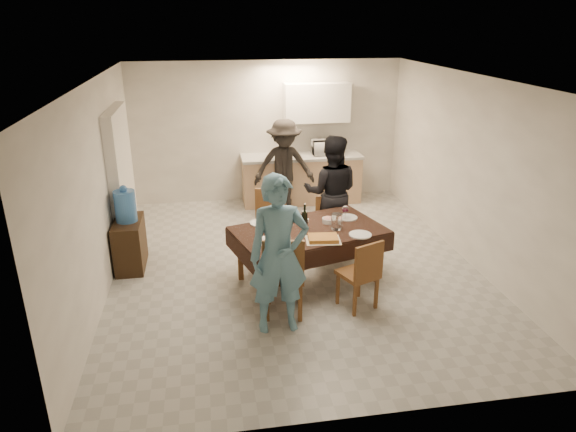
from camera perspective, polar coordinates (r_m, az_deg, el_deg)
name	(u,v)px	position (r m, az deg, el deg)	size (l,w,h in m)	color
floor	(295,266)	(7.34, 0.75, -5.58)	(5.00, 6.00, 0.02)	#AFAFAA
ceiling	(296,78)	(6.59, 0.86, 15.03)	(5.00, 6.00, 0.02)	white
wall_back	(267,132)	(9.73, -2.33, 9.31)	(5.00, 0.02, 2.60)	white
wall_front	(361,289)	(4.16, 8.12, -7.99)	(5.00, 0.02, 2.60)	white
wall_left	(100,188)	(6.89, -20.17, 2.91)	(0.02, 6.00, 2.60)	white
wall_right	(470,170)	(7.68, 19.56, 4.81)	(0.02, 6.00, 2.60)	white
stub_partition	(122,179)	(8.08, -17.98, 3.92)	(0.15, 1.40, 2.10)	silver
kitchen_base_cabinet	(301,180)	(9.73, 1.49, 4.02)	(2.20, 0.60, 0.86)	tan
kitchen_worktop	(302,157)	(9.61, 1.52, 6.62)	(2.24, 0.64, 0.05)	#A7A7A3
upper_cabinet	(317,103)	(9.60, 3.22, 12.47)	(1.20, 0.34, 0.70)	white
dining_table	(309,232)	(6.68, 2.34, -1.74)	(2.13, 1.59, 0.74)	black
chair_near_left	(285,269)	(5.88, -0.33, -5.87)	(0.54, 0.55, 0.56)	brown
chair_near_right	(360,269)	(6.12, 8.04, -5.82)	(0.53, 0.55, 0.49)	brown
chair_far_left	(268,222)	(7.25, -2.19, -0.66)	(0.58, 0.59, 0.54)	brown
chair_far_right	(330,224)	(7.45, 4.68, -0.86)	(0.45, 0.45, 0.46)	brown
console	(130,244)	(7.52, -17.15, -2.99)	(0.38, 0.75, 0.70)	#301F10
water_jug	(125,206)	(7.31, -17.63, 1.05)	(0.29, 0.29, 0.43)	#4283D5
wine_bottle	(305,216)	(6.64, 1.86, -0.01)	(0.08, 0.08, 0.33)	black
water_pitcher	(336,221)	(6.66, 5.40, -0.61)	(0.14, 0.14, 0.21)	white
savoury_tart	(323,238)	(6.34, 3.92, -2.50)	(0.42, 0.32, 0.05)	#C9863B
salad_bowl	(328,220)	(6.88, 4.50, -0.49)	(0.17, 0.17, 0.06)	silver
mushroom_dish	(301,220)	(6.91, 1.48, -0.48)	(0.19, 0.19, 0.03)	silver
wine_glass_a	(269,233)	(6.32, -2.08, -1.88)	(0.08, 0.08, 0.18)	white
wine_glass_b	(345,212)	(6.98, 6.37, 0.39)	(0.09, 0.09, 0.21)	white
wine_glass_c	(290,214)	(6.87, 0.22, 0.18)	(0.09, 0.09, 0.21)	white
plate_near_left	(266,241)	(6.31, -2.46, -2.79)	(0.28, 0.28, 0.02)	silver
plate_near_right	(360,235)	(6.54, 8.03, -2.07)	(0.29, 0.29, 0.02)	silver
plate_far_left	(260,223)	(6.85, -3.08, -0.76)	(0.29, 0.29, 0.02)	silver
plate_far_right	(347,218)	(7.07, 6.63, -0.17)	(0.27, 0.27, 0.02)	silver
microwave	(325,147)	(9.66, 4.17, 7.64)	(0.49, 0.33, 0.27)	white
person_near	(279,255)	(5.57, -1.03, -4.39)	(0.66, 0.43, 1.81)	#5A8CA6
person_far	(331,192)	(7.70, 4.81, 2.63)	(0.84, 0.65, 1.73)	black
person_kitchen	(284,166)	(9.13, -0.42, 5.52)	(1.08, 0.62, 1.68)	black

